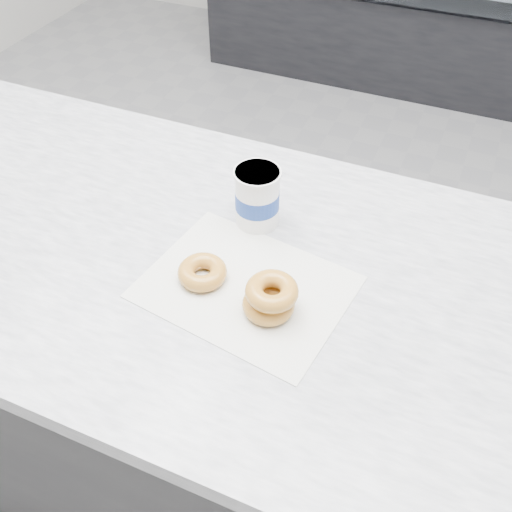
{
  "coord_description": "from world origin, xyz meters",
  "views": [
    {
      "loc": [
        0.38,
        -1.24,
        1.63
      ],
      "look_at": [
        0.11,
        -0.6,
        0.94
      ],
      "focal_mm": 40.0,
      "sensor_mm": 36.0,
      "label": 1
    }
  ],
  "objects_px": {
    "donut_single": "(202,272)",
    "donut_stack": "(270,298)",
    "counter": "(215,389)",
    "coffee_cup": "(257,197)"
  },
  "relations": [
    {
      "from": "counter",
      "to": "coffee_cup",
      "type": "relative_size",
      "value": 25.9
    },
    {
      "from": "coffee_cup",
      "to": "donut_stack",
      "type": "bearing_deg",
      "value": -78.63
    },
    {
      "from": "coffee_cup",
      "to": "donut_single",
      "type": "bearing_deg",
      "value": -115.7
    },
    {
      "from": "donut_single",
      "to": "donut_stack",
      "type": "relative_size",
      "value": 0.7
    },
    {
      "from": "donut_stack",
      "to": "coffee_cup",
      "type": "bearing_deg",
      "value": 118.3
    },
    {
      "from": "donut_stack",
      "to": "coffee_cup",
      "type": "distance_m",
      "value": 0.23
    },
    {
      "from": "donut_single",
      "to": "coffee_cup",
      "type": "bearing_deg",
      "value": 81.23
    },
    {
      "from": "counter",
      "to": "coffee_cup",
      "type": "distance_m",
      "value": 0.53
    },
    {
      "from": "donut_single",
      "to": "donut_stack",
      "type": "xyz_separation_m",
      "value": [
        0.13,
        -0.02,
        0.02
      ]
    },
    {
      "from": "donut_single",
      "to": "donut_stack",
      "type": "distance_m",
      "value": 0.14
    }
  ]
}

